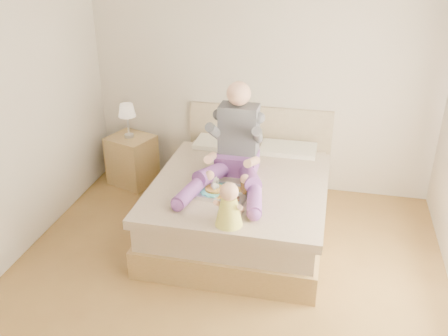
% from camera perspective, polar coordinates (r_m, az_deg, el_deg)
% --- Properties ---
extents(room, '(4.02, 4.22, 2.71)m').
position_cam_1_polar(room, '(3.75, 0.66, 4.28)').
color(room, brown).
rests_on(room, ground).
extents(bed, '(1.70, 2.18, 1.00)m').
position_cam_1_polar(bed, '(5.24, 2.22, -3.53)').
color(bed, olive).
rests_on(bed, ground).
extents(nightstand, '(0.62, 0.58, 0.61)m').
position_cam_1_polar(nightstand, '(6.22, -10.46, 0.92)').
color(nightstand, olive).
rests_on(nightstand, ground).
extents(lamp, '(0.20, 0.20, 0.41)m').
position_cam_1_polar(lamp, '(6.00, -11.03, 6.27)').
color(lamp, silver).
rests_on(lamp, nightstand).
extents(adult, '(0.82, 1.16, 0.97)m').
position_cam_1_polar(adult, '(4.91, 1.19, 1.92)').
color(adult, '#61337F').
rests_on(adult, bed).
extents(tray, '(0.48, 0.39, 0.13)m').
position_cam_1_polar(tray, '(4.71, -0.01, -2.62)').
color(tray, silver).
rests_on(tray, bed).
extents(baby, '(0.26, 0.36, 0.39)m').
position_cam_1_polar(baby, '(4.19, 0.62, -4.52)').
color(baby, '#FFFB50').
rests_on(baby, bed).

